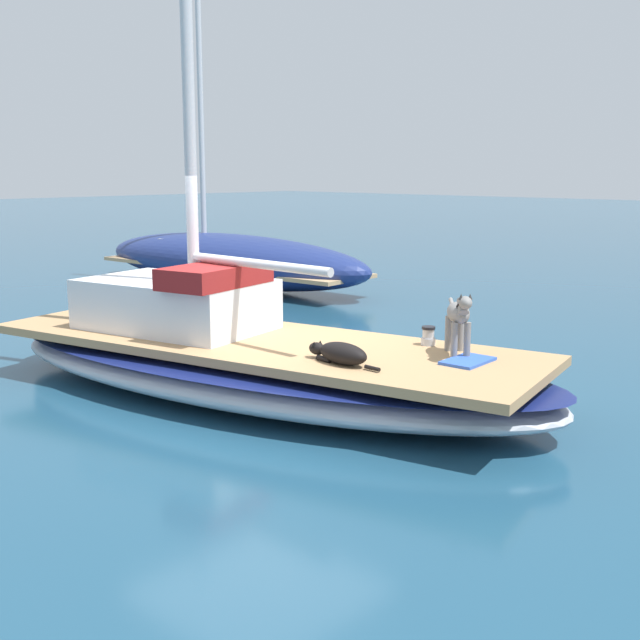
{
  "coord_description": "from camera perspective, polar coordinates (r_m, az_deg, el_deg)",
  "views": [
    {
      "loc": [
        -6.0,
        -6.59,
        2.58
      ],
      "look_at": [
        0.0,
        -1.0,
        1.01
      ],
      "focal_mm": 44.44,
      "sensor_mm": 36.0,
      "label": 1
    }
  ],
  "objects": [
    {
      "name": "sailboat_main",
      "position": [
        9.19,
        -4.58,
        -3.33
      ],
      "size": [
        3.93,
        7.6,
        0.66
      ],
      "color": "#B2B7C1",
      "rests_on": "ground"
    },
    {
      "name": "mast_main",
      "position": [
        9.44,
        -8.96,
        18.72
      ],
      "size": [
        0.14,
        2.27,
        7.2
      ],
      "color": "silver",
      "rests_on": "sailboat_main"
    },
    {
      "name": "deck_towel",
      "position": [
        8.12,
        10.59,
        -2.91
      ],
      "size": [
        0.58,
        0.39,
        0.03
      ],
      "primitive_type": "cube",
      "rotation": [
        0.0,
        0.0,
        0.05
      ],
      "color": "blue",
      "rests_on": "sailboat_main"
    },
    {
      "name": "dog_grey",
      "position": [
        8.31,
        9.98,
        0.29
      ],
      "size": [
        0.74,
        0.71,
        0.7
      ],
      "color": "gray",
      "rests_on": "sailboat_main"
    },
    {
      "name": "moored_boat_starboard_side",
      "position": [
        17.67,
        -6.58,
        4.38
      ],
      "size": [
        2.51,
        7.8,
        8.15
      ],
      "color": "navy",
      "rests_on": "ground"
    },
    {
      "name": "dog_black",
      "position": [
        7.92,
        1.48,
        -2.41
      ],
      "size": [
        0.28,
        0.95,
        0.22
      ],
      "color": "black",
      "rests_on": "sailboat_main"
    },
    {
      "name": "cabin_house",
      "position": [
        9.72,
        -10.06,
        1.36
      ],
      "size": [
        1.82,
        2.47,
        0.84
      ],
      "color": "silver",
      "rests_on": "sailboat_main"
    },
    {
      "name": "ground_plane",
      "position": [
        9.28,
        -4.54,
        -5.34
      ],
      "size": [
        120.0,
        120.0,
        0.0
      ],
      "primitive_type": "plane",
      "color": "navy"
    },
    {
      "name": "deck_winch",
      "position": [
        8.82,
        7.81,
        -1.18
      ],
      "size": [
        0.16,
        0.16,
        0.21
      ],
      "color": "#B7B7BC",
      "rests_on": "sailboat_main"
    }
  ]
}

